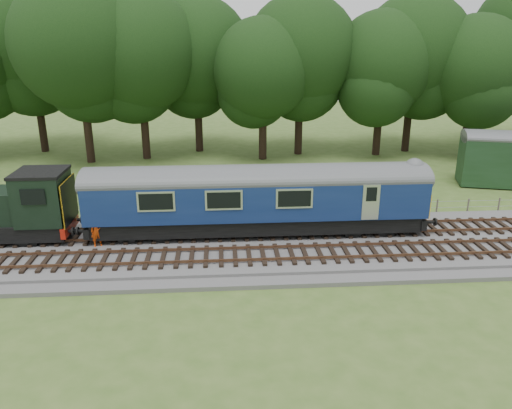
{
  "coord_description": "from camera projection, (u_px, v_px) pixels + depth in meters",
  "views": [
    {
      "loc": [
        -3.34,
        -23.98,
        10.73
      ],
      "look_at": [
        -1.55,
        1.4,
        2.0
      ],
      "focal_mm": 35.0,
      "sensor_mm": 36.0,
      "label": 1
    }
  ],
  "objects": [
    {
      "name": "worker",
      "position": [
        97.0,
        231.0,
        25.49
      ],
      "size": [
        0.73,
        0.63,
        1.69
      ],
      "primitive_type": "imported",
      "rotation": [
        0.0,
        0.0,
        0.44
      ],
      "color": "#DA410B",
      "rests_on": "ballast"
    },
    {
      "name": "tree_line",
      "position": [
        257.0,
        154.0,
        47.09
      ],
      "size": [
        70.0,
        8.0,
        18.0
      ],
      "primitive_type": null,
      "color": "black",
      "rests_on": "ground"
    },
    {
      "name": "ground",
      "position": [
        287.0,
        248.0,
        26.34
      ],
      "size": [
        120.0,
        120.0,
        0.0
      ],
      "primitive_type": "plane",
      "color": "#416123",
      "rests_on": "ground"
    },
    {
      "name": "fence",
      "position": [
        278.0,
        218.0,
        30.58
      ],
      "size": [
        64.0,
        0.12,
        1.0
      ],
      "primitive_type": null,
      "color": "#6B6054",
      "rests_on": "ground"
    },
    {
      "name": "ballast",
      "position": [
        287.0,
        245.0,
        26.28
      ],
      "size": [
        70.0,
        7.0,
        0.35
      ],
      "primitive_type": "cube",
      "color": "#4C4C4F",
      "rests_on": "ground"
    },
    {
      "name": "dmu_railcar",
      "position": [
        257.0,
        194.0,
        26.71
      ],
      "size": [
        18.05,
        2.86,
        3.88
      ],
      "color": "black",
      "rests_on": "ground"
    },
    {
      "name": "track_south",
      "position": [
        291.0,
        254.0,
        24.69
      ],
      "size": [
        67.2,
        2.4,
        0.21
      ],
      "color": "black",
      "rests_on": "ballast"
    },
    {
      "name": "track_north",
      "position": [
        284.0,
        231.0,
        27.52
      ],
      "size": [
        67.2,
        2.4,
        0.21
      ],
      "color": "black",
      "rests_on": "ballast"
    }
  ]
}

